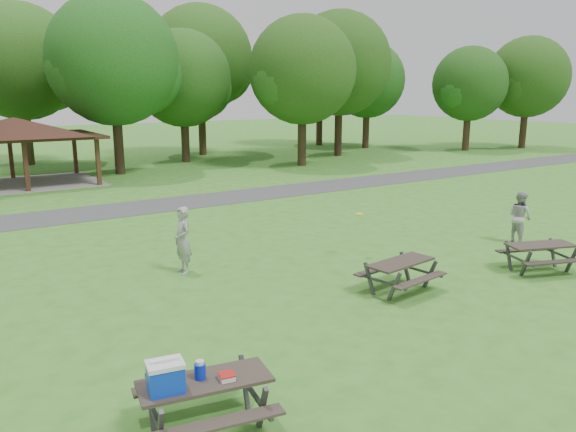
# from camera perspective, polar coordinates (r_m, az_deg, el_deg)

# --- Properties ---
(ground) EXTENTS (160.00, 160.00, 0.00)m
(ground) POSITION_cam_1_polar(r_m,az_deg,el_deg) (14.52, 5.43, -8.39)
(ground) COLOR #347621
(ground) RESTS_ON ground
(asphalt_path) EXTENTS (120.00, 3.20, 0.02)m
(asphalt_path) POSITION_cam_1_polar(r_m,az_deg,el_deg) (26.49, -13.82, 0.97)
(asphalt_path) COLOR #3F3F41
(asphalt_path) RESTS_ON ground
(pavilion) EXTENTS (8.60, 7.01, 3.76)m
(pavilion) POSITION_cam_1_polar(r_m,az_deg,el_deg) (34.89, -26.02, 7.87)
(pavilion) COLOR #392514
(pavilion) RESTS_ON ground
(tree_row_e) EXTENTS (8.40, 8.00, 11.02)m
(tree_row_e) POSITION_cam_1_polar(r_m,az_deg,el_deg) (37.15, -17.19, 14.54)
(tree_row_e) COLOR black
(tree_row_e) RESTS_ON ground
(tree_row_f) EXTENTS (7.35, 7.00, 9.55)m
(tree_row_f) POSITION_cam_1_polar(r_m,az_deg,el_deg) (42.45, -10.52, 13.30)
(tree_row_f) COLOR #2F1F15
(tree_row_f) RESTS_ON ground
(tree_row_g) EXTENTS (7.77, 7.40, 10.25)m
(tree_row_g) POSITION_cam_1_polar(r_m,az_deg,el_deg) (39.67, 1.55, 14.27)
(tree_row_g) COLOR black
(tree_row_g) RESTS_ON ground
(tree_row_h) EXTENTS (8.61, 8.20, 11.37)m
(tree_row_h) POSITION_cam_1_polar(r_m,az_deg,el_deg) (46.09, 5.34, 14.86)
(tree_row_h) COLOR black
(tree_row_h) RESTS_ON ground
(tree_row_i) EXTENTS (7.14, 6.80, 9.52)m
(tree_row_i) POSITION_cam_1_polar(r_m,az_deg,el_deg) (52.58, 8.11, 13.29)
(tree_row_i) COLOR #321E16
(tree_row_i) RESTS_ON ground
(tree_row_j) EXTENTS (6.72, 6.40, 8.96)m
(tree_row_j) POSITION_cam_1_polar(r_m,az_deg,el_deg) (52.38, 17.99, 12.44)
(tree_row_j) COLOR #322116
(tree_row_j) RESTS_ON ground
(tree_deep_b) EXTENTS (8.40, 8.00, 11.13)m
(tree_deep_b) POSITION_cam_1_polar(r_m,az_deg,el_deg) (44.09, -25.38, 13.66)
(tree_deep_b) COLOR #2F2115
(tree_deep_b) RESTS_ON ground
(tree_deep_c) EXTENTS (8.82, 8.40, 11.90)m
(tree_deep_c) POSITION_cam_1_polar(r_m,az_deg,el_deg) (46.93, -8.82, 15.24)
(tree_deep_c) COLOR #322316
(tree_deep_c) RESTS_ON ground
(tree_deep_d) EXTENTS (8.40, 8.00, 11.27)m
(tree_deep_d) POSITION_cam_1_polar(r_m,az_deg,el_deg) (54.86, 3.34, 14.53)
(tree_deep_d) COLOR black
(tree_deep_d) RESTS_ON ground
(tree_flank_right) EXTENTS (7.56, 7.20, 9.97)m
(tree_flank_right) POSITION_cam_1_polar(r_m,az_deg,el_deg) (56.32, 23.20, 12.62)
(tree_flank_right) COLOR black
(tree_flank_right) RESTS_ON ground
(picnic_table_near) EXTENTS (2.28, 1.96, 1.41)m
(picnic_table_near) POSITION_cam_1_polar(r_m,az_deg,el_deg) (9.03, -9.64, -16.65)
(picnic_table_near) COLOR #2E2721
(picnic_table_near) RESTS_ON ground
(picnic_table_middle) EXTENTS (2.14, 1.81, 0.85)m
(picnic_table_middle) POSITION_cam_1_polar(r_m,az_deg,el_deg) (15.10, 11.35, -5.25)
(picnic_table_middle) COLOR #2D2620
(picnic_table_middle) RESTS_ON ground
(picnic_table_far) EXTENTS (2.37, 2.15, 0.85)m
(picnic_table_far) POSITION_cam_1_polar(r_m,az_deg,el_deg) (18.01, 24.27, -3.22)
(picnic_table_far) COLOR #2F2721
(picnic_table_far) RESTS_ON ground
(frisbee_in_flight) EXTENTS (0.29, 0.29, 0.02)m
(frisbee_in_flight) POSITION_cam_1_polar(r_m,az_deg,el_deg) (17.80, 7.27, 0.22)
(frisbee_in_flight) COLOR yellow
(frisbee_in_flight) RESTS_ON ground
(frisbee_thrower) EXTENTS (0.48, 0.72, 1.96)m
(frisbee_thrower) POSITION_cam_1_polar(r_m,az_deg,el_deg) (16.47, -10.65, -2.43)
(frisbee_thrower) COLOR #959598
(frisbee_thrower) RESTS_ON ground
(frisbee_catcher) EXTENTS (0.84, 0.99, 1.82)m
(frisbee_catcher) POSITION_cam_1_polar(r_m,az_deg,el_deg) (21.09, 22.49, -0.07)
(frisbee_catcher) COLOR #ADADB0
(frisbee_catcher) RESTS_ON ground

